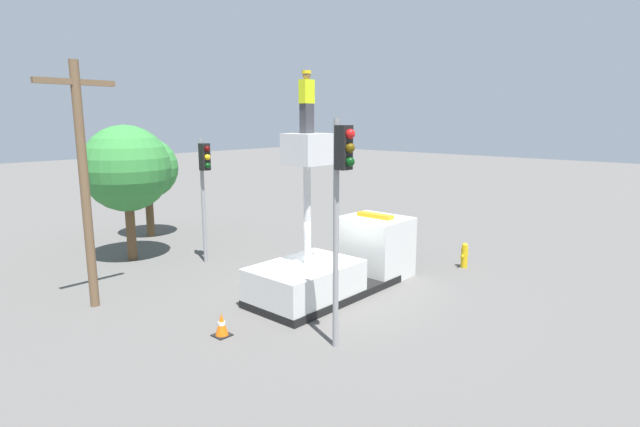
{
  "coord_description": "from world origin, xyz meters",
  "views": [
    {
      "loc": [
        -11.43,
        -9.93,
        5.53
      ],
      "look_at": [
        -1.74,
        -1.29,
        3.04
      ],
      "focal_mm": 28.0,
      "sensor_mm": 36.0,
      "label": 1
    }
  ],
  "objects_px": {
    "fire_hydrant": "(464,255)",
    "tree_right_bg": "(126,169)",
    "traffic_light_pole": "(341,190)",
    "worker": "(307,102)",
    "traffic_cone_rear": "(222,325)",
    "traffic_light_across": "(204,176)",
    "tree_left_bg": "(147,168)",
    "bucket_truck": "(339,261)",
    "utility_pole": "(84,177)"
  },
  "relations": [
    {
      "from": "bucket_truck",
      "to": "traffic_light_across",
      "type": "bearing_deg",
      "value": 100.33
    },
    {
      "from": "traffic_cone_rear",
      "to": "utility_pole",
      "type": "relative_size",
      "value": 0.09
    },
    {
      "from": "worker",
      "to": "traffic_light_across",
      "type": "bearing_deg",
      "value": 85.31
    },
    {
      "from": "worker",
      "to": "tree_right_bg",
      "type": "distance_m",
      "value": 8.76
    },
    {
      "from": "traffic_light_pole",
      "to": "fire_hydrant",
      "type": "xyz_separation_m",
      "value": [
        8.26,
        0.76,
        -3.44
      ]
    },
    {
      "from": "traffic_light_across",
      "to": "fire_hydrant",
      "type": "xyz_separation_m",
      "value": [
        6.02,
        -7.71,
        -2.91
      ]
    },
    {
      "from": "traffic_light_pole",
      "to": "tree_right_bg",
      "type": "bearing_deg",
      "value": 87.35
    },
    {
      "from": "traffic_light_across",
      "to": "traffic_light_pole",
      "type": "bearing_deg",
      "value": -104.79
    },
    {
      "from": "worker",
      "to": "traffic_cone_rear",
      "type": "distance_m",
      "value": 6.55
    },
    {
      "from": "utility_pole",
      "to": "worker",
      "type": "bearing_deg",
      "value": -45.11
    },
    {
      "from": "traffic_cone_rear",
      "to": "tree_left_bg",
      "type": "bearing_deg",
      "value": 68.22
    },
    {
      "from": "traffic_light_across",
      "to": "tree_left_bg",
      "type": "relative_size",
      "value": 1.02
    },
    {
      "from": "worker",
      "to": "tree_right_bg",
      "type": "relative_size",
      "value": 0.33
    },
    {
      "from": "worker",
      "to": "traffic_cone_rear",
      "type": "xyz_separation_m",
      "value": [
        -3.26,
        -0.03,
        -5.68
      ]
    },
    {
      "from": "bucket_truck",
      "to": "traffic_light_pole",
      "type": "xyz_separation_m",
      "value": [
        -3.28,
        -2.72,
        2.95
      ]
    },
    {
      "from": "fire_hydrant",
      "to": "utility_pole",
      "type": "xyz_separation_m",
      "value": [
        -10.99,
        6.48,
        3.4
      ]
    },
    {
      "from": "bucket_truck",
      "to": "utility_pole",
      "type": "height_order",
      "value": "utility_pole"
    },
    {
      "from": "tree_right_bg",
      "to": "tree_left_bg",
      "type": "bearing_deg",
      "value": 50.3
    },
    {
      "from": "traffic_cone_rear",
      "to": "tree_right_bg",
      "type": "bearing_deg",
      "value": 76.49
    },
    {
      "from": "worker",
      "to": "tree_right_bg",
      "type": "xyz_separation_m",
      "value": [
        -1.25,
        8.35,
        -2.37
      ]
    },
    {
      "from": "tree_left_bg",
      "to": "tree_right_bg",
      "type": "xyz_separation_m",
      "value": [
        -2.57,
        -3.1,
        0.38
      ]
    },
    {
      "from": "bucket_truck",
      "to": "tree_right_bg",
      "type": "relative_size",
      "value": 1.17
    },
    {
      "from": "traffic_light_pole",
      "to": "tree_left_bg",
      "type": "relative_size",
      "value": 1.18
    },
    {
      "from": "tree_right_bg",
      "to": "bucket_truck",
      "type": "bearing_deg",
      "value": -71.62
    },
    {
      "from": "fire_hydrant",
      "to": "tree_left_bg",
      "type": "relative_size",
      "value": 0.2
    },
    {
      "from": "fire_hydrant",
      "to": "tree_right_bg",
      "type": "relative_size",
      "value": 0.18
    },
    {
      "from": "worker",
      "to": "fire_hydrant",
      "type": "xyz_separation_m",
      "value": [
        6.49,
        -1.97,
        -5.51
      ]
    },
    {
      "from": "fire_hydrant",
      "to": "traffic_cone_rear",
      "type": "distance_m",
      "value": 9.95
    },
    {
      "from": "fire_hydrant",
      "to": "tree_right_bg",
      "type": "xyz_separation_m",
      "value": [
        -7.75,
        10.31,
        3.14
      ]
    },
    {
      "from": "worker",
      "to": "traffic_light_pole",
      "type": "distance_m",
      "value": 3.85
    },
    {
      "from": "worker",
      "to": "traffic_light_pole",
      "type": "height_order",
      "value": "worker"
    },
    {
      "from": "bucket_truck",
      "to": "traffic_light_pole",
      "type": "relative_size",
      "value": 1.12
    },
    {
      "from": "traffic_light_pole",
      "to": "tree_right_bg",
      "type": "distance_m",
      "value": 11.08
    },
    {
      "from": "traffic_light_pole",
      "to": "worker",
      "type": "bearing_deg",
      "value": 57.06
    },
    {
      "from": "traffic_light_pole",
      "to": "tree_right_bg",
      "type": "height_order",
      "value": "traffic_light_pole"
    },
    {
      "from": "worker",
      "to": "traffic_light_across",
      "type": "distance_m",
      "value": 6.32
    },
    {
      "from": "bucket_truck",
      "to": "traffic_light_pole",
      "type": "bearing_deg",
      "value": -140.32
    },
    {
      "from": "tree_left_bg",
      "to": "traffic_light_pole",
      "type": "bearing_deg",
      "value": -102.27
    },
    {
      "from": "worker",
      "to": "bucket_truck",
      "type": "bearing_deg",
      "value": 0.0
    },
    {
      "from": "tree_left_bg",
      "to": "utility_pole",
      "type": "bearing_deg",
      "value": -130.0
    },
    {
      "from": "traffic_light_across",
      "to": "utility_pole",
      "type": "relative_size",
      "value": 0.67
    },
    {
      "from": "utility_pole",
      "to": "tree_right_bg",
      "type": "bearing_deg",
      "value": 49.76
    },
    {
      "from": "bucket_truck",
      "to": "tree_right_bg",
      "type": "distance_m",
      "value": 9.19
    },
    {
      "from": "tree_right_bg",
      "to": "utility_pole",
      "type": "relative_size",
      "value": 0.74
    },
    {
      "from": "fire_hydrant",
      "to": "tree_right_bg",
      "type": "bearing_deg",
      "value": 126.92
    },
    {
      "from": "traffic_light_pole",
      "to": "tree_left_bg",
      "type": "xyz_separation_m",
      "value": [
        3.08,
        14.17,
        -0.68
      ]
    },
    {
      "from": "worker",
      "to": "fire_hydrant",
      "type": "height_order",
      "value": "worker"
    },
    {
      "from": "bucket_truck",
      "to": "traffic_cone_rear",
      "type": "relative_size",
      "value": 10.0
    },
    {
      "from": "bucket_truck",
      "to": "tree_right_bg",
      "type": "bearing_deg",
      "value": 108.38
    },
    {
      "from": "worker",
      "to": "traffic_light_across",
      "type": "relative_size",
      "value": 0.37
    }
  ]
}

